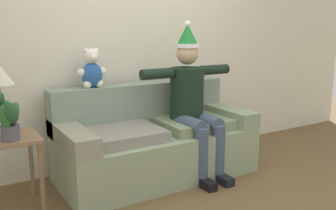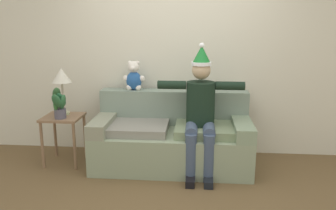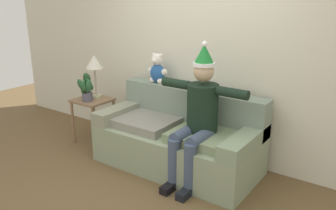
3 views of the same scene
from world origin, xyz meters
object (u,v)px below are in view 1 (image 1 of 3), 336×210
(person_seated, at_px, (192,98))
(teddy_bear, at_px, (92,70))
(side_table, at_px, (8,151))
(couch, at_px, (154,141))
(potted_plant, at_px, (8,118))

(person_seated, bearing_deg, teddy_bear, 152.95)
(person_seated, distance_m, side_table, 1.74)
(couch, relative_size, person_seated, 1.25)
(couch, bearing_deg, potted_plant, -172.43)
(person_seated, bearing_deg, couch, 153.72)
(side_table, distance_m, potted_plant, 0.31)
(couch, xyz_separation_m, potted_plant, (-1.36, -0.18, 0.45))
(side_table, bearing_deg, teddy_bear, 22.58)
(potted_plant, bearing_deg, person_seated, 0.35)
(couch, xyz_separation_m, side_table, (-1.37, -0.08, 0.15))
(person_seated, relative_size, side_table, 2.47)
(person_seated, xyz_separation_m, teddy_bear, (-0.87, 0.44, 0.29))
(couch, height_order, side_table, couch)
(couch, distance_m, potted_plant, 1.44)
(side_table, bearing_deg, person_seated, -3.02)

